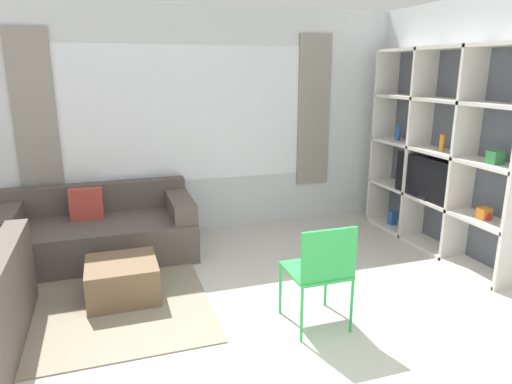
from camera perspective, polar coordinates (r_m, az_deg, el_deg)
name	(u,v)px	position (r m, az deg, el deg)	size (l,w,h in m)	color
wall_back	(187,123)	(5.58, -8.64, 8.58)	(6.55, 0.11, 2.70)	silver
wall_right	(474,131)	(5.29, 25.57, 6.86)	(0.07, 4.49, 2.70)	silver
area_rug	(63,306)	(4.37, -22.95, -13.00)	(2.42, 1.93, 0.01)	gray
shelving_unit	(442,154)	(5.38, 22.26, 4.47)	(0.34, 2.20, 2.21)	#515660
couch_main	(100,232)	(5.22, -18.97, -4.71)	(1.97, 0.99, 0.75)	#564C47
ottoman	(122,280)	(4.27, -16.35, -10.52)	(0.61, 0.58, 0.34)	brown
folding_chair	(321,267)	(3.55, 8.11, -9.31)	(0.44, 0.46, 0.86)	green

